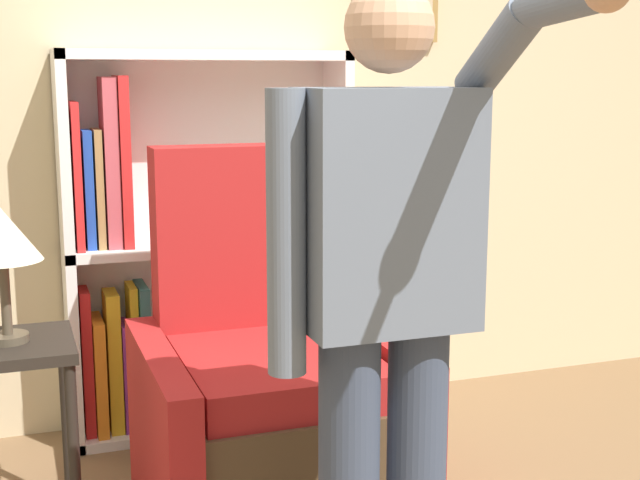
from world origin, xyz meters
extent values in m
cube|color=beige|center=(0.00, 2.03, 1.40)|extent=(8.00, 0.06, 2.80)
cube|color=white|center=(-0.75, 1.85, 0.79)|extent=(0.04, 0.28, 1.57)
cube|color=white|center=(0.38, 1.85, 0.79)|extent=(0.04, 0.28, 1.57)
cube|color=white|center=(-0.19, 1.98, 0.79)|extent=(1.17, 0.01, 1.57)
cube|color=white|center=(-0.19, 1.85, 0.02)|extent=(1.17, 0.28, 0.04)
cube|color=white|center=(-0.19, 1.85, 0.79)|extent=(1.17, 0.28, 0.04)
cube|color=white|center=(-0.19, 1.85, 1.55)|extent=(1.17, 0.28, 0.04)
cube|color=red|center=(-0.70, 1.85, 0.34)|extent=(0.04, 0.17, 0.60)
cube|color=orange|center=(-0.65, 1.85, 0.28)|extent=(0.04, 0.23, 0.48)
cube|color=gold|center=(-0.60, 1.85, 0.33)|extent=(0.05, 0.17, 0.58)
cube|color=purple|center=(-0.55, 1.85, 0.26)|extent=(0.03, 0.18, 0.45)
cube|color=gold|center=(-0.51, 1.85, 0.34)|extent=(0.03, 0.17, 0.60)
cube|color=#337070|center=(-0.47, 1.85, 0.34)|extent=(0.04, 0.22, 0.60)
cube|color=red|center=(-0.71, 1.85, 1.09)|extent=(0.03, 0.23, 0.57)
cube|color=#1E47B2|center=(-0.66, 1.85, 1.04)|extent=(0.03, 0.16, 0.46)
cube|color=#9E7A47|center=(-0.62, 1.85, 1.04)|extent=(0.03, 0.17, 0.46)
cube|color=#BC4C56|center=(-0.57, 1.85, 1.14)|extent=(0.05, 0.19, 0.66)
cube|color=red|center=(-0.52, 1.85, 1.14)|extent=(0.04, 0.21, 0.67)
cube|color=#4C3823|center=(-0.17, 0.99, 0.23)|extent=(0.64, 0.79, 0.47)
cube|color=#A31E1E|center=(-0.17, 0.95, 0.53)|extent=(0.60, 0.67, 0.12)
cube|color=#A31E1E|center=(-0.17, 1.35, 0.73)|extent=(0.64, 0.16, 1.00)
cube|color=#A31E1E|center=(-0.54, 0.99, 0.31)|extent=(0.10, 0.87, 0.62)
cube|color=#A31E1E|center=(0.20, 0.99, 0.31)|extent=(0.10, 0.87, 0.62)
cube|color=slate|center=(-0.12, 0.19, 1.17)|extent=(0.40, 0.24, 0.56)
sphere|color=tan|center=(-0.12, 0.19, 1.58)|extent=(0.21, 0.21, 0.21)
cylinder|color=slate|center=(-0.37, 0.19, 1.12)|extent=(0.09, 0.09, 0.65)
cylinder|color=slate|center=(0.09, 0.08, 1.53)|extent=(0.09, 0.28, 0.23)
cylinder|color=slate|center=(0.09, -0.17, 1.62)|extent=(0.08, 0.27, 0.10)
cube|color=black|center=(-0.99, 1.13, 0.64)|extent=(0.39, 0.39, 0.04)
cylinder|color=black|center=(-0.82, 0.96, 0.31)|extent=(0.04, 0.04, 0.62)
cylinder|color=black|center=(-0.82, 1.30, 0.31)|extent=(0.04, 0.04, 0.62)
cylinder|color=#4C4233|center=(-0.99, 1.13, 0.67)|extent=(0.13, 0.13, 0.02)
cylinder|color=#4C4233|center=(-0.99, 1.13, 0.80)|extent=(0.03, 0.03, 0.23)
cone|color=beige|center=(-0.99, 1.13, 1.00)|extent=(0.24, 0.24, 0.17)
camera|label=1|loc=(-0.96, -1.70, 1.48)|focal=50.00mm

